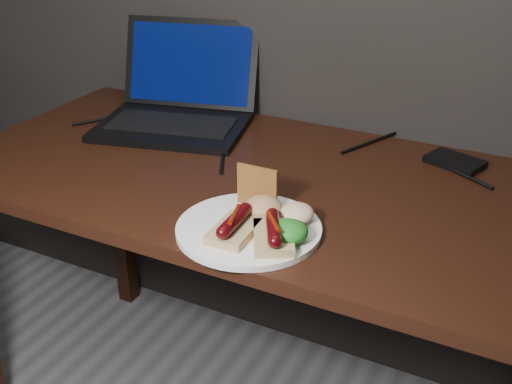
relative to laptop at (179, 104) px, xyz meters
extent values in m
cube|color=black|center=(0.32, -0.20, -0.07)|extent=(1.40, 0.70, 0.03)
cube|color=black|center=(-0.33, 0.10, -0.44)|extent=(0.05, 0.05, 0.72)
cube|color=black|center=(0.01, -0.06, -0.04)|extent=(0.43, 0.35, 0.02)
cube|color=black|center=(0.01, -0.06, -0.03)|extent=(0.34, 0.22, 0.00)
cube|color=black|center=(-0.03, 0.11, 0.08)|extent=(0.38, 0.18, 0.23)
cube|color=#060A3D|center=(-0.03, 0.11, 0.08)|extent=(0.34, 0.15, 0.20)
cube|color=black|center=(0.71, 0.05, -0.04)|extent=(0.14, 0.11, 0.02)
cylinder|color=black|center=(0.22, -0.16, -0.05)|extent=(0.09, 0.16, 0.01)
cylinder|color=black|center=(0.50, 0.09, -0.05)|extent=(0.09, 0.21, 0.01)
cylinder|color=black|center=(0.75, -0.01, -0.05)|extent=(0.12, 0.08, 0.01)
cylinder|color=black|center=(-0.18, -0.07, -0.05)|extent=(0.12, 0.17, 0.01)
cylinder|color=white|center=(0.43, -0.43, -0.05)|extent=(0.28, 0.28, 0.01)
cube|color=#D4BA7C|center=(0.42, -0.47, -0.03)|extent=(0.08, 0.12, 0.02)
cylinder|color=#50050A|center=(0.42, -0.47, -0.01)|extent=(0.03, 0.10, 0.02)
sphere|color=#50050A|center=(0.42, -0.51, -0.01)|extent=(0.02, 0.02, 0.02)
sphere|color=#50050A|center=(0.42, -0.42, -0.01)|extent=(0.02, 0.02, 0.02)
cylinder|color=#6B1505|center=(0.42, -0.47, 0.00)|extent=(0.03, 0.07, 0.01)
cube|color=#D4BA7C|center=(0.50, -0.46, -0.03)|extent=(0.12, 0.13, 0.02)
cylinder|color=#50050A|center=(0.50, -0.46, -0.01)|extent=(0.07, 0.10, 0.02)
sphere|color=#50050A|center=(0.52, -0.50, -0.01)|extent=(0.03, 0.02, 0.02)
sphere|color=#50050A|center=(0.47, -0.41, -0.01)|extent=(0.03, 0.02, 0.02)
cylinder|color=#6B1505|center=(0.50, -0.46, 0.00)|extent=(0.05, 0.06, 0.01)
cube|color=#A2692C|center=(0.41, -0.35, 0.00)|extent=(0.09, 0.01, 0.08)
ellipsoid|color=#115618|center=(0.52, -0.44, -0.02)|extent=(0.07, 0.07, 0.04)
ellipsoid|color=#A93210|center=(0.44, -0.38, -0.02)|extent=(0.07, 0.07, 0.04)
ellipsoid|color=white|center=(0.50, -0.37, -0.02)|extent=(0.06, 0.06, 0.04)
camera|label=1|loc=(0.91, -1.34, 0.56)|focal=45.00mm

